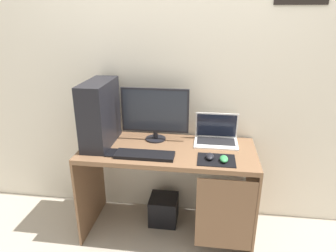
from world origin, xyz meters
TOP-DOWN VIEW (x-y plane):
  - ground_plane at (0.00, 0.00)m, footprint 8.00×8.00m
  - wall_back at (0.00, 0.33)m, footprint 4.00×0.05m
  - desk at (0.02, -0.01)m, footprint 1.30×0.57m
  - pc_tower at (-0.52, 0.03)m, footprint 0.18×0.45m
  - monitor at (-0.12, 0.15)m, footprint 0.53×0.16m
  - laptop at (0.36, 0.17)m, footprint 0.33×0.23m
  - keyboard at (-0.15, -0.16)m, footprint 0.42×0.14m
  - mousepad at (0.36, -0.15)m, footprint 0.26×0.20m
  - mouse_left at (0.31, -0.14)m, footprint 0.06×0.10m
  - mouse_right at (0.41, -0.16)m, footprint 0.06×0.10m
  - cell_phone at (-0.39, -0.14)m, footprint 0.07×0.13m
  - subwoofer at (-0.05, 0.10)m, footprint 0.23×0.23m

SIDE VIEW (x-z plane):
  - ground_plane at x=0.00m, z-range 0.00..0.00m
  - subwoofer at x=-0.05m, z-range 0.00..0.23m
  - desk at x=0.02m, z-range 0.21..0.95m
  - mousepad at x=0.36m, z-range 0.74..0.74m
  - cell_phone at x=-0.39m, z-range 0.74..0.75m
  - keyboard at x=-0.15m, z-range 0.74..0.76m
  - mouse_left at x=0.31m, z-range 0.74..0.78m
  - mouse_right at x=0.41m, z-range 0.74..0.78m
  - laptop at x=0.36m, z-range 0.67..0.89m
  - monitor at x=-0.12m, z-range 0.75..1.17m
  - pc_tower at x=-0.52m, z-range 0.74..1.23m
  - wall_back at x=0.00m, z-range 0.00..2.60m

